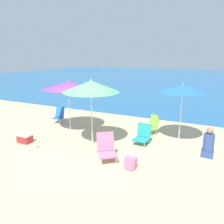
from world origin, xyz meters
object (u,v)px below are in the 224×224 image
beach_umbrella_green (91,86)px  backpack_pink (130,163)px  beach_chair_pink (106,148)px  beach_chair_lime (152,125)px  beach_umbrella_blue (183,88)px  beach_chair_blue (59,115)px  beach_umbrella_purple (68,85)px  water_bottle (35,145)px  person_seated_near (208,144)px  beach_chair_teal (143,135)px  cooler_box (25,138)px

beach_umbrella_green → backpack_pink: 2.78m
beach_chair_pink → beach_chair_lime: beach_chair_pink is taller
beach_umbrella_blue → beach_chair_blue: 5.58m
backpack_pink → beach_chair_pink: bearing=166.7°
beach_umbrella_purple → water_bottle: 2.67m
backpack_pink → beach_chair_blue: bearing=150.0°
beach_chair_lime → beach_umbrella_purple: bearing=-128.9°
beach_chair_pink → person_seated_near: bearing=-9.8°
backpack_pink → beach_chair_teal: bearing=97.8°
beach_chair_blue → backpack_pink: size_ratio=2.09×
beach_chair_pink → cooler_box: 3.20m
beach_umbrella_purple → beach_chair_blue: beach_umbrella_purple is taller
beach_umbrella_blue → person_seated_near: beach_umbrella_blue is taller
beach_umbrella_purple → beach_umbrella_green: size_ratio=0.91×
beach_umbrella_blue → person_seated_near: 2.01m
beach_chair_blue → person_seated_near: size_ratio=0.75×
beach_umbrella_green → beach_chair_teal: (1.55, 0.83, -1.71)m
beach_umbrella_green → backpack_pink: size_ratio=6.81×
beach_umbrella_green → water_bottle: beach_umbrella_green is taller
beach_chair_teal → water_bottle: size_ratio=2.38×
beach_umbrella_purple → cooler_box: 2.56m
backpack_pink → cooler_box: (-4.03, 0.11, 0.00)m
beach_chair_teal → backpack_pink: (0.25, -1.85, -0.15)m
beach_chair_teal → beach_chair_lime: bearing=93.6°
beach_umbrella_purple → beach_chair_lime: bearing=18.0°
beach_chair_teal → beach_chair_blue: 4.31m
person_seated_near → cooler_box: (-5.89, -1.64, -0.22)m
beach_umbrella_purple → person_seated_near: size_ratio=2.22×
backpack_pink → cooler_box: 4.03m
beach_chair_blue → person_seated_near: 6.41m
water_bottle → cooler_box: 0.74m
beach_umbrella_purple → beach_chair_pink: size_ratio=2.55×
beach_chair_pink → beach_chair_teal: beach_chair_pink is taller
beach_chair_blue → beach_chair_teal: bearing=-21.0°
backpack_pink → water_bottle: backpack_pink is taller
beach_umbrella_green → beach_chair_lime: 3.00m
beach_umbrella_blue → beach_chair_lime: size_ratio=2.80×
beach_umbrella_blue → backpack_pink: size_ratio=6.30×
beach_umbrella_green → cooler_box: size_ratio=4.44×
beach_chair_teal → water_bottle: bearing=-142.2°
person_seated_near → cooler_box: size_ratio=1.82×
beach_chair_pink → cooler_box: beach_chair_pink is taller
water_bottle → cooler_box: (-0.70, 0.21, 0.05)m
beach_chair_teal → cooler_box: bearing=-149.9°
beach_umbrella_green → beach_chair_lime: beach_umbrella_green is taller
beach_umbrella_purple → beach_umbrella_green: (1.58, -0.90, 0.16)m
backpack_pink → water_bottle: bearing=-178.2°
beach_umbrella_green → beach_chair_blue: (-2.69, 1.57, -1.67)m
cooler_box → backpack_pink: bearing=-1.5°
beach_umbrella_purple → person_seated_near: beach_umbrella_purple is taller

